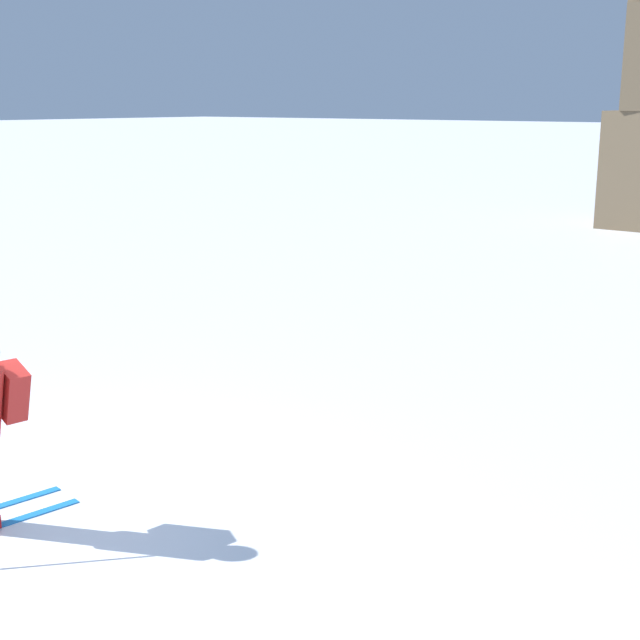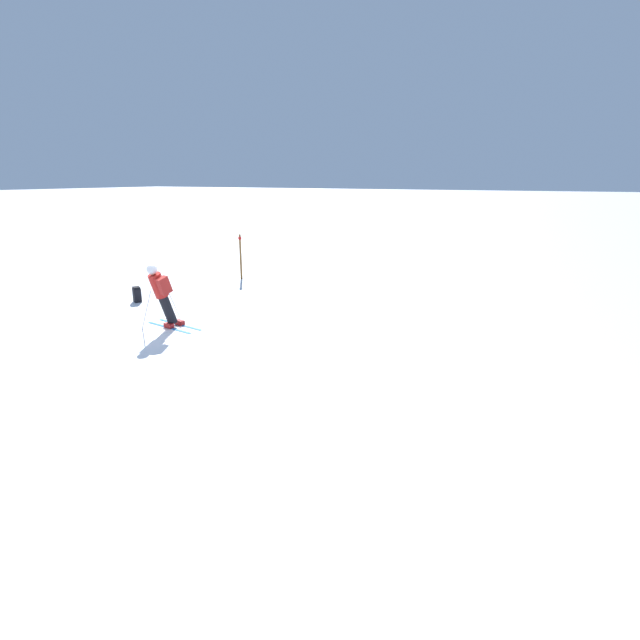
{
  "view_description": "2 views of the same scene",
  "coord_description": "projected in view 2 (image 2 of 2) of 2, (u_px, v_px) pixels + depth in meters",
  "views": [
    {
      "loc": [
        6.44,
        -3.65,
        3.53
      ],
      "look_at": [
        1.05,
        3.19,
        1.39
      ],
      "focal_mm": 50.0,
      "sensor_mm": 36.0,
      "label": 1
    },
    {
      "loc": [
        9.5,
        9.51,
        3.93
      ],
      "look_at": [
        -0.28,
        4.44,
        0.76
      ],
      "focal_mm": 28.0,
      "sensor_mm": 36.0,
      "label": 2
    }
  ],
  "objects": [
    {
      "name": "trail_marker",
      "position": [
        241.0,
        254.0,
        19.64
      ],
      "size": [
        0.13,
        0.13,
        1.77
      ],
      "color": "brown",
      "rests_on": "ground"
    },
    {
      "name": "skier",
      "position": [
        162.0,
        293.0,
        13.04
      ],
      "size": [
        1.45,
        1.8,
        1.83
      ],
      "rotation": [
        0.0,
        0.0,
        -0.16
      ],
      "color": "#1E7AC6",
      "rests_on": "ground"
    },
    {
      "name": "spare_backpack",
      "position": [
        137.0,
        294.0,
        16.19
      ],
      "size": [
        0.34,
        0.37,
        0.5
      ],
      "rotation": [
        0.0,
        0.0,
        4.17
      ],
      "color": "black",
      "rests_on": "ground"
    },
    {
      "name": "ground_plane",
      "position": [
        169.0,
        329.0,
        13.4
      ],
      "size": [
        300.0,
        300.0,
        0.0
      ],
      "primitive_type": "plane",
      "color": "white"
    }
  ]
}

